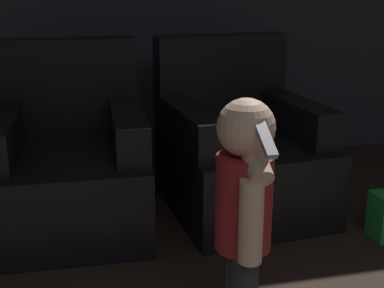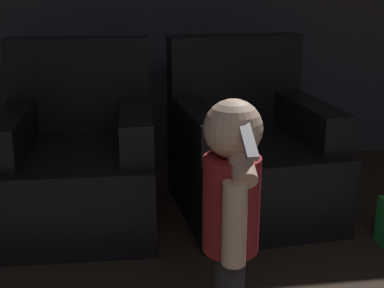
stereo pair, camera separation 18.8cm
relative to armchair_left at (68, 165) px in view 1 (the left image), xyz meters
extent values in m
cube|color=black|center=(0.00, -0.06, -0.11)|extent=(0.82, 0.93, 0.42)
cube|color=black|center=(0.01, 0.31, 0.36)|extent=(0.79, 0.19, 0.53)
cube|color=black|center=(-0.32, -0.05, 0.20)|extent=(0.19, 0.74, 0.20)
cube|color=black|center=(0.31, -0.07, 0.20)|extent=(0.19, 0.74, 0.20)
cube|color=black|center=(0.95, -0.06, -0.11)|extent=(0.86, 0.96, 0.42)
cube|color=black|center=(0.92, 0.31, 0.36)|extent=(0.80, 0.23, 0.53)
cube|color=black|center=(0.64, -0.09, 0.20)|extent=(0.22, 0.75, 0.20)
cube|color=black|center=(1.27, -0.03, 0.20)|extent=(0.22, 0.75, 0.20)
cylinder|color=#28282D|center=(0.60, -1.08, -0.14)|extent=(0.10, 0.10, 0.36)
cylinder|color=maroon|center=(0.59, -1.13, 0.21)|extent=(0.20, 0.20, 0.34)
sphere|color=beige|center=(0.59, -1.13, 0.48)|extent=(0.20, 0.20, 0.20)
cylinder|color=beige|center=(0.57, -1.25, 0.19)|extent=(0.08, 0.08, 0.29)
cylinder|color=beige|center=(0.60, -1.13, 0.41)|extent=(0.08, 0.29, 0.21)
cube|color=#99999E|center=(0.60, -1.26, 0.48)|extent=(0.04, 0.16, 0.10)
camera|label=1|loc=(0.02, -2.74, 0.95)|focal=50.00mm
camera|label=2|loc=(0.21, -2.78, 0.95)|focal=50.00mm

